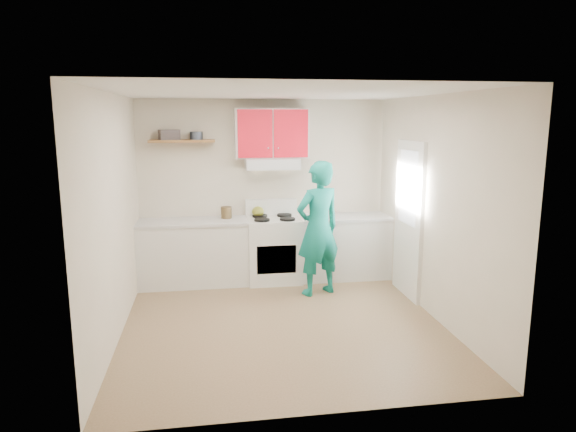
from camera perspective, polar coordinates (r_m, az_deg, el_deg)
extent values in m
plane|color=brown|center=(6.04, -0.61, -11.81)|extent=(3.80, 3.80, 0.00)
cube|color=white|center=(5.58, -0.66, 13.64)|extent=(3.60, 3.80, 0.04)
cube|color=beige|center=(7.53, -2.73, 3.01)|extent=(3.60, 0.04, 2.60)
cube|color=beige|center=(3.85, 3.47, -4.71)|extent=(3.60, 0.04, 2.60)
cube|color=beige|center=(5.70, -18.84, -0.13)|extent=(0.04, 3.80, 2.60)
cube|color=beige|center=(6.19, 16.10, 0.86)|extent=(0.04, 3.80, 2.60)
cube|color=white|center=(6.86, 13.34, -0.39)|extent=(0.05, 0.85, 2.05)
cube|color=white|center=(6.78, 13.29, 3.13)|extent=(0.01, 0.55, 0.95)
cube|color=silver|center=(7.36, -10.50, -4.09)|extent=(1.52, 0.60, 0.90)
cube|color=silver|center=(7.61, 6.16, -3.48)|extent=(1.32, 0.60, 0.90)
cube|color=white|center=(7.39, -1.62, -3.78)|extent=(0.76, 0.65, 0.92)
cube|color=silver|center=(7.28, -1.78, 5.87)|extent=(0.76, 0.44, 0.15)
cube|color=red|center=(7.31, -1.85, 9.23)|extent=(1.02, 0.33, 0.70)
cube|color=brown|center=(7.28, -11.78, 8.22)|extent=(0.90, 0.30, 0.04)
cube|color=#3E3638|center=(7.27, -13.16, 8.84)|extent=(0.31, 0.26, 0.14)
cylinder|color=#333D4C|center=(7.28, -10.22, 8.85)|extent=(0.23, 0.23, 0.11)
ellipsoid|color=olive|center=(7.41, -3.38, 0.49)|extent=(0.21, 0.21, 0.15)
cylinder|color=#4B3A20|center=(7.34, -6.91, 0.31)|extent=(0.16, 0.16, 0.19)
cube|color=olive|center=(7.43, 4.76, -0.18)|extent=(0.34, 0.28, 0.02)
cube|color=red|center=(7.54, 8.75, -0.16)|extent=(0.36, 0.33, 0.01)
imported|color=#0D786C|center=(6.74, 3.40, -1.41)|extent=(0.77, 0.64, 1.79)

